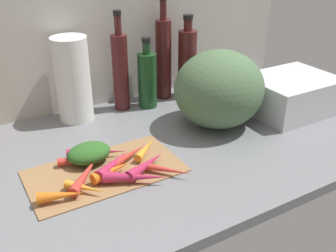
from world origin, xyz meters
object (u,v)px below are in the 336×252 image
(cutting_board, at_px, (105,170))
(bottle_0, at_px, (120,70))
(carrot_0, at_px, (146,165))
(winter_squash, at_px, (219,89))
(carrot_5, at_px, (136,177))
(bottle_1, at_px, (147,79))
(carrot_6, at_px, (112,171))
(carrot_8, at_px, (129,155))
(carrot_3, at_px, (167,170))
(bottle_2, at_px, (163,58))
(carrot_7, at_px, (61,195))
(carrot_11, at_px, (81,160))
(dish_rack, at_px, (291,94))
(paper_towel_roll, at_px, (73,80))
(carrot_4, at_px, (97,152))
(carrot_9, at_px, (86,188))
(carrot_2, at_px, (86,174))
(carrot_10, at_px, (146,148))
(bottle_3, at_px, (187,62))
(carrot_1, at_px, (113,164))

(cutting_board, distance_m, bottle_0, 0.44)
(carrot_0, bearing_deg, winter_squash, 22.31)
(carrot_5, height_order, bottle_1, bottle_1)
(carrot_6, bearing_deg, carrot_8, 34.68)
(carrot_3, bearing_deg, bottle_2, 61.32)
(carrot_3, bearing_deg, carrot_7, 174.27)
(carrot_11, distance_m, dish_rack, 0.76)
(paper_towel_roll, relative_size, bottle_1, 1.11)
(cutting_board, distance_m, bottle_1, 0.45)
(carrot_8, distance_m, paper_towel_roll, 0.36)
(carrot_3, height_order, carrot_4, carrot_4)
(carrot_9, distance_m, winter_squash, 0.54)
(carrot_11, bearing_deg, carrot_4, 13.06)
(carrot_8, bearing_deg, carrot_2, -167.68)
(carrot_5, xyz_separation_m, carrot_8, (0.03, 0.11, -0.00))
(carrot_5, distance_m, carrot_7, 0.19)
(carrot_9, bearing_deg, carrot_5, -11.77)
(carrot_6, xyz_separation_m, carrot_10, (0.13, 0.06, -0.00))
(dish_rack, bearing_deg, carrot_9, -172.19)
(carrot_7, bearing_deg, carrot_4, 44.97)
(bottle_1, bearing_deg, carrot_4, -139.13)
(bottle_1, height_order, dish_rack, bottle_1)
(carrot_11, height_order, bottle_3, bottle_3)
(carrot_0, distance_m, winter_squash, 0.37)
(paper_towel_roll, height_order, bottle_0, bottle_0)
(carrot_1, bearing_deg, winter_squash, 12.70)
(carrot_5, height_order, carrot_9, carrot_5)
(carrot_9, distance_m, bottle_1, 0.55)
(carrot_8, height_order, bottle_0, bottle_0)
(carrot_1, bearing_deg, carrot_3, -37.26)
(carrot_1, relative_size, carrot_6, 1.17)
(bottle_3, bearing_deg, carrot_3, -127.83)
(carrot_0, relative_size, carrot_9, 1.32)
(bottle_1, xyz_separation_m, bottle_3, (0.18, 0.01, 0.03))
(carrot_7, distance_m, bottle_1, 0.60)
(carrot_0, relative_size, carrot_2, 0.85)
(carrot_1, xyz_separation_m, dish_rack, (0.69, 0.05, 0.04))
(carrot_1, xyz_separation_m, bottle_1, (0.28, 0.34, 0.08))
(carrot_5, bearing_deg, carrot_0, 36.41)
(winter_squash, bearing_deg, carrot_2, -169.11)
(carrot_0, relative_size, bottle_0, 0.41)
(carrot_8, distance_m, bottle_1, 0.39)
(carrot_0, height_order, carrot_2, carrot_0)
(carrot_7, bearing_deg, carrot_10, 19.56)
(carrot_1, distance_m, carrot_6, 0.03)
(cutting_board, height_order, carrot_0, carrot_0)
(carrot_2, height_order, dish_rack, dish_rack)
(carrot_6, distance_m, carrot_8, 0.09)
(carrot_6, relative_size, paper_towel_roll, 0.41)
(cutting_board, relative_size, bottle_1, 1.60)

